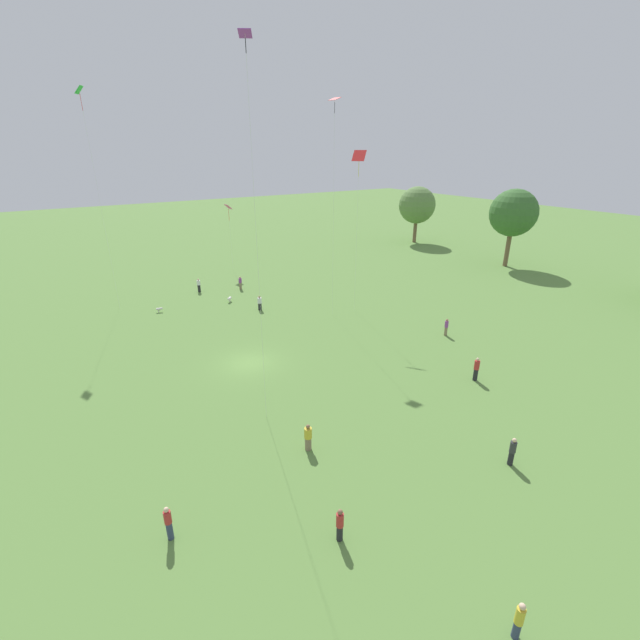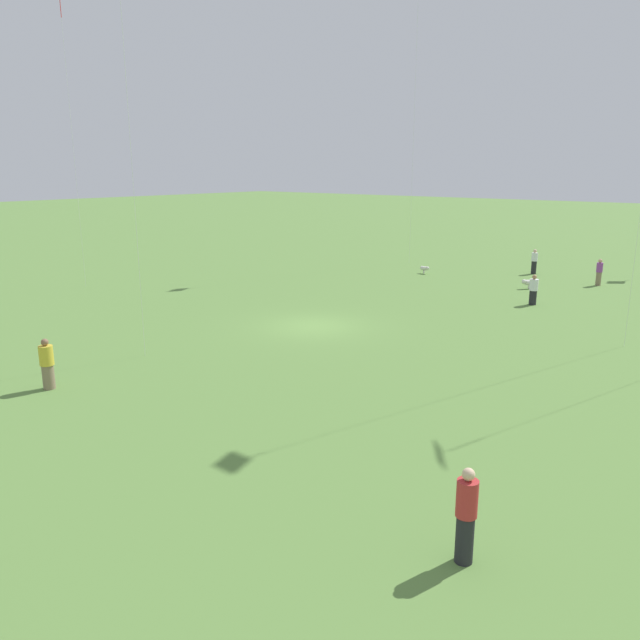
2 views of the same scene
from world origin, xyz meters
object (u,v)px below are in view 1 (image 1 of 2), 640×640
person_4 (308,437)px  kite_5 (359,161)px  person_7 (519,620)px  kite_4 (335,116)px  person_5 (476,369)px  person_2 (199,285)px  person_1 (168,523)px  kite_0 (248,93)px  person_6 (340,525)px  dog_1 (229,299)px  person_0 (260,303)px  person_3 (512,451)px  kite_1 (228,209)px  dog_0 (159,309)px  person_8 (240,283)px  kite_2 (82,107)px  person_9 (446,327)px

person_4 → kite_5: 27.71m
person_7 → kite_4: 37.75m
person_5 → person_7: (13.05, -14.02, -0.07)m
person_5 → person_2: bearing=90.5°
person_1 → kite_0: bearing=71.8°
person_6 → kite_4: 33.73m
dog_1 → person_5: bearing=147.9°
person_0 → person_5: 24.02m
person_3 → kite_1: size_ratio=0.19×
person_0 → dog_0: (-5.18, -9.49, -0.43)m
person_6 → kite_4: size_ratio=0.08×
person_5 → dog_1: size_ratio=2.56×
person_6 → kite_5: kite_5 is taller
person_1 → person_5: person_5 is taller
person_1 → kite_5: size_ratio=0.11×
person_2 → person_6: size_ratio=0.97×
person_2 → person_8: bearing=-141.4°
person_2 → person_6: bearing=139.9°
person_1 → person_4: person_1 is taller
kite_1 → kite_2: bearing=153.1°
person_5 → kite_1: bearing=77.0°
person_3 → kite_5: 29.28m
kite_1 → person_9: bearing=-130.4°
person_6 → kite_4: bearing=9.9°
person_3 → person_4: 11.45m
person_5 → kite_1: 41.20m
kite_1 → person_4: bearing=-159.9°
person_2 → person_6: 39.36m
person_1 → kite_1: bearing=98.1°
kite_0 → dog_1: bearing=-30.5°
person_8 → dog_0: 11.00m
person_8 → kite_1: bearing=-38.4°
person_7 → kite_1: size_ratio=0.19×
person_3 → person_5: bearing=-116.4°
kite_0 → kite_4: bearing=-61.9°
kite_0 → kite_5: kite_0 is taller
kite_2 → person_9: bearing=115.5°
person_5 → kite_5: kite_5 is taller
person_1 → person_8: person_1 is taller
person_0 → person_9: person_9 is taller
person_7 → dog_0: size_ratio=2.46×
person_0 → person_7: size_ratio=0.93×
person_3 → kite_0: kite_0 is taller
kite_2 → dog_0: bearing=113.5°
person_8 → person_9: person_9 is taller
person_5 → dog_0: person_5 is taller
person_3 → person_8: size_ratio=1.06×
kite_4 → person_6: bearing=-3.9°
person_6 → person_0: bearing=24.9°
person_3 → kite_2: (-39.01, -14.14, 19.24)m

